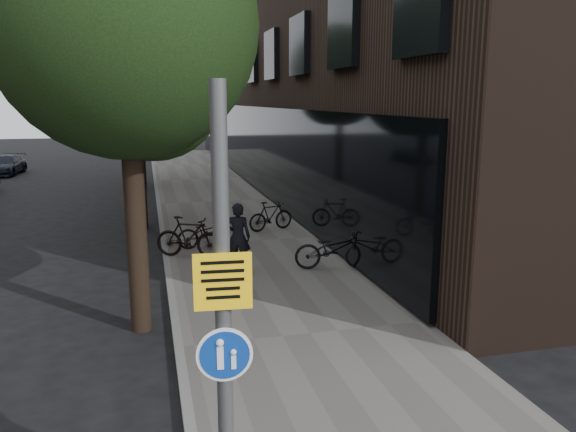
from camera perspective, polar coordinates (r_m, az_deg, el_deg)
name	(u,v)px	position (r m, az deg, el deg)	size (l,w,h in m)	color
sidewalk	(245,243)	(16.17, -4.42, -2.77)	(4.50, 60.00, 0.12)	#615E59
curb_edge	(165,248)	(15.96, -12.42, -3.19)	(0.15, 60.00, 0.13)	slate
street_tree_near	(130,38)	(10.13, -15.75, 17.01)	(4.40, 4.40, 7.50)	black
street_tree_mid	(136,66)	(18.60, -15.15, 14.46)	(5.00, 5.00, 7.80)	black
street_tree_far	(139,77)	(27.60, -14.91, 13.46)	(5.00, 5.00, 7.80)	black
signpost	(224,328)	(4.86, -6.56, -11.26)	(0.48, 0.14, 4.15)	#595B5E
pedestrian	(238,237)	(13.26, -5.10, -2.13)	(0.60, 0.39, 1.63)	black
parked_bike_facade_near	(333,249)	(13.47, 4.57, -3.37)	(0.64, 1.83, 0.96)	black
parked_bike_facade_far	(271,216)	(17.36, -1.76, 0.02)	(0.43, 1.52, 0.91)	black
parked_bike_curb_near	(208,233)	(15.43, -8.13, -1.68)	(0.57, 1.65, 0.87)	black
parked_bike_curb_far	(189,237)	(14.58, -10.02, -2.12)	(0.50, 1.78, 1.07)	black
parked_car_far	(6,165)	(35.02, -26.75, 4.65)	(1.50, 3.69, 1.07)	black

